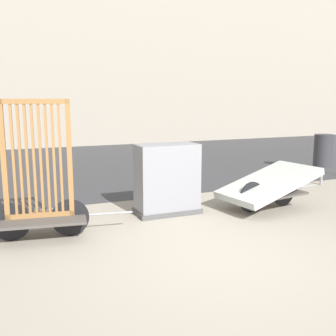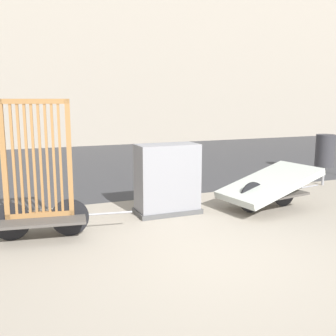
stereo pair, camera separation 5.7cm
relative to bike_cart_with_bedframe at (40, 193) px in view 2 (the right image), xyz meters
The scene contains 7 objects.
ground_plane 2.62m from the bike_cart_with_bedframe, 38.51° to the right, with size 60.00×60.00×0.00m, color gray.
road_strip 6.61m from the bike_cart_with_bedframe, 72.49° to the left, with size 56.00×9.42×0.01m.
building_facade 14.02m from the bike_cart_with_bedframe, 81.33° to the left, with size 48.00×4.00×11.16m.
bike_cart_with_bedframe is the anchor object (origin of this frame).
bike_cart_with_mattress 3.97m from the bike_cart_with_bedframe, ahead, with size 2.25×1.30×0.76m.
utility_cabinet 2.21m from the bike_cart_with_bedframe, 12.29° to the left, with size 1.13×0.59×1.22m.
trash_bin 6.50m from the bike_cart_with_bedframe, 10.73° to the left, with size 0.42×0.42×1.18m.
Camera 2 is at (-2.35, -4.16, 1.99)m, focal length 42.00 mm.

